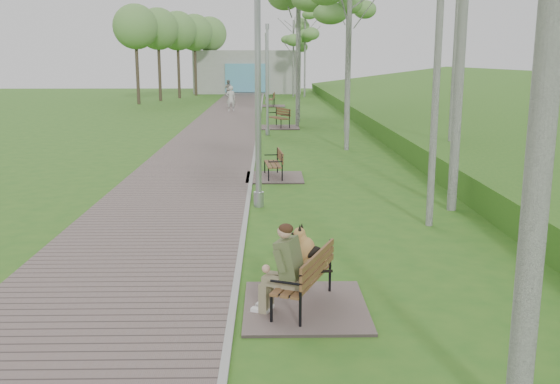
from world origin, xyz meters
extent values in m
plane|color=#30651D|center=(0.00, 0.00, 0.00)|extent=(120.00, 120.00, 0.00)
cube|color=#6F5E5A|center=(-1.75, 21.50, 0.02)|extent=(3.50, 67.00, 0.04)
cube|color=#999993|center=(0.00, 21.50, 0.03)|extent=(0.10, 67.00, 0.05)
cube|color=#4A7924|center=(12.00, 20.00, 0.00)|extent=(14.00, 70.00, 1.60)
cube|color=#9E9E99|center=(-1.50, 51.00, 2.00)|extent=(10.00, 5.00, 4.00)
cube|color=#559FBE|center=(-1.50, 48.40, 1.50)|extent=(4.00, 0.20, 2.60)
cube|color=#6F5E5A|center=(0.98, -2.21, 0.02)|extent=(1.66, 1.84, 0.04)
cube|color=brown|center=(0.93, -2.21, 0.41)|extent=(0.90, 1.43, 0.04)
cube|color=brown|center=(1.13, -2.29, 0.66)|extent=(0.55, 1.29, 0.30)
cube|color=#6F5E5A|center=(0.66, 7.13, 0.02)|extent=(1.59, 1.77, 0.04)
cube|color=brown|center=(0.61, 7.13, 0.40)|extent=(0.51, 1.36, 0.04)
cube|color=brown|center=(0.82, 7.15, 0.64)|extent=(0.15, 1.32, 0.29)
cube|color=#6F5E5A|center=(1.02, 20.09, 0.02)|extent=(1.90, 2.11, 0.04)
cube|color=brown|center=(0.97, 20.09, 0.47)|extent=(1.08, 1.63, 0.04)
cube|color=brown|center=(1.20, 20.19, 0.76)|extent=(0.69, 1.46, 0.35)
cube|color=#6F5E5A|center=(0.68, 33.78, 0.02)|extent=(1.94, 2.16, 0.04)
cube|color=brown|center=(0.63, 33.78, 0.49)|extent=(0.60, 1.65, 0.04)
cube|color=brown|center=(0.88, 33.77, 0.78)|extent=(0.16, 1.62, 0.36)
cylinder|color=#9FA2A7|center=(0.26, 3.69, 0.17)|extent=(0.23, 0.23, 0.34)
cylinder|color=#9FA2A7|center=(0.26, 3.69, 2.87)|extent=(0.14, 0.14, 5.74)
cylinder|color=#9FA2A7|center=(0.45, 17.05, 0.14)|extent=(0.18, 0.18, 0.27)
cylinder|color=#9FA2A7|center=(0.45, 17.05, 2.28)|extent=(0.11, 0.11, 4.57)
cylinder|color=#9FA2A7|center=(0.45, 17.05, 4.61)|extent=(0.16, 0.16, 0.23)
cylinder|color=#9FA2A7|center=(0.35, 36.36, 0.15)|extent=(0.20, 0.20, 0.30)
cylinder|color=#9FA2A7|center=(0.35, 36.36, 2.46)|extent=(0.12, 0.12, 4.92)
cylinder|color=#9FA2A7|center=(0.35, 36.36, 4.97)|extent=(0.18, 0.18, 0.25)
cylinder|color=#9FA2A7|center=(0.29, 44.63, 0.15)|extent=(0.21, 0.21, 0.31)
cylinder|color=#9FA2A7|center=(0.29, 44.63, 2.58)|extent=(0.12, 0.12, 5.17)
cylinder|color=#9FA2A7|center=(0.29, 44.63, 5.22)|extent=(0.19, 0.19, 0.26)
imported|color=beige|center=(-1.87, 29.28, 0.81)|extent=(0.65, 0.48, 1.62)
imported|color=gray|center=(-2.99, 44.35, 0.73)|extent=(0.85, 0.75, 1.46)
cylinder|color=silver|center=(3.73, 1.99, 3.98)|extent=(0.17, 0.17, 7.96)
cylinder|color=silver|center=(5.97, 8.45, 4.52)|extent=(0.16, 0.16, 9.04)
cylinder|color=silver|center=(3.36, 12.60, 4.10)|extent=(0.16, 0.16, 8.19)
cylinder|color=silver|center=(4.02, 18.41, 3.62)|extent=(0.16, 0.16, 7.23)
cylinder|color=silver|center=(1.91, 20.69, 3.97)|extent=(0.19, 0.19, 7.94)
cylinder|color=silver|center=(5.04, 25.82, 4.22)|extent=(0.17, 0.17, 8.45)
cylinder|color=silver|center=(2.09, 23.09, 4.49)|extent=(0.19, 0.19, 8.98)
cylinder|color=silver|center=(2.66, 45.04, 3.24)|extent=(0.16, 0.16, 6.48)
ellipsoid|color=#669A4A|center=(2.66, 45.04, 5.31)|extent=(2.27, 2.27, 2.85)
cylinder|color=silver|center=(3.62, 44.32, 3.58)|extent=(0.16, 0.16, 7.17)
ellipsoid|color=#669A4A|center=(3.62, 44.32, 5.88)|extent=(2.37, 2.37, 3.15)
camera|label=1|loc=(0.49, -10.11, 3.32)|focal=40.00mm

